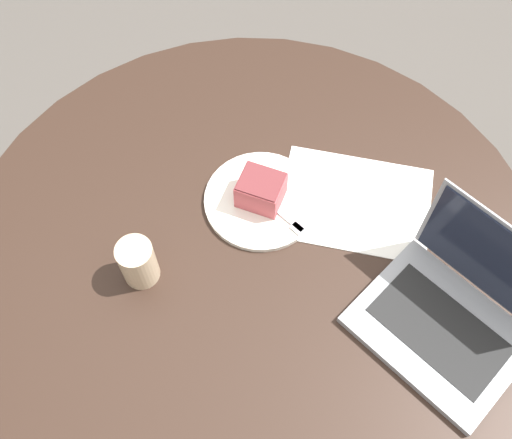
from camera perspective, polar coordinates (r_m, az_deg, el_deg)
name	(u,v)px	position (r m, az deg, el deg)	size (l,w,h in m)	color
ground_plane	(253,361)	(1.97, -0.32, -13.33)	(12.00, 12.00, 0.00)	#4C4742
dining_table	(251,285)	(1.38, -0.45, -6.28)	(1.25, 1.25, 0.77)	black
paper_document	(355,203)	(1.32, 9.40, 1.61)	(0.40, 0.36, 0.00)	white
plate	(261,200)	(1.30, 0.48, 1.86)	(0.25, 0.25, 0.01)	silver
cake_slice	(261,190)	(1.26, 0.47, 2.84)	(0.12, 0.12, 0.07)	#B74C51
fork	(280,212)	(1.27, 2.29, 0.73)	(0.10, 0.16, 0.00)	silver
coffee_glass	(138,262)	(1.20, -11.17, -4.03)	(0.07, 0.07, 0.11)	#C6AD89
laptop	(454,313)	(1.21, 18.30, -8.45)	(0.37, 0.39, 0.24)	gray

